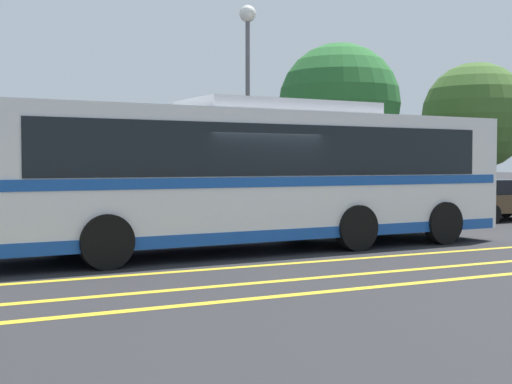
{
  "coord_description": "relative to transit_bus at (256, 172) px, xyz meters",
  "views": [
    {
      "loc": [
        -6.7,
        -13.6,
        1.9
      ],
      "look_at": [
        0.36,
        0.28,
        1.27
      ],
      "focal_mm": 50.0,
      "sensor_mm": 36.0,
      "label": 1
    }
  ],
  "objects": [
    {
      "name": "parked_car_2",
      "position": [
        -0.96,
        3.81,
        -0.96
      ],
      "size": [
        4.39,
        1.86,
        1.5
      ],
      "rotation": [
        0.0,
        0.0,
        -1.59
      ],
      "color": "maroon",
      "rests_on": "ground_plane"
    },
    {
      "name": "parked_car_4",
      "position": [
        10.88,
        3.55,
        -1.01
      ],
      "size": [
        3.97,
        1.97,
        1.36
      ],
      "rotation": [
        0.0,
        0.0,
        -1.56
      ],
      "color": "#4C3823",
      "rests_on": "ground_plane"
    },
    {
      "name": "tree_3",
      "position": [
        8.19,
        9.07,
        2.45
      ],
      "size": [
        4.66,
        4.66,
        6.49
      ],
      "color": "#513823",
      "rests_on": "ground_plane"
    },
    {
      "name": "tree_2",
      "position": [
        15.51,
        9.44,
        2.25
      ],
      "size": [
        4.63,
        4.63,
        6.27
      ],
      "color": "#513823",
      "rests_on": "ground_plane"
    },
    {
      "name": "lane_strip_2",
      "position": [
        -0.01,
        -5.02,
        -1.7
      ],
      "size": [
        32.13,
        0.2,
        0.01
      ],
      "primitive_type": "cube",
      "rotation": [
        0.0,
        0.0,
        1.57
      ],
      "color": "gold",
      "rests_on": "ground_plane"
    },
    {
      "name": "transit_bus",
      "position": [
        0.0,
        0.0,
        0.0
      ],
      "size": [
        12.53,
        3.09,
        3.26
      ],
      "rotation": [
        0.0,
        0.0,
        1.61
      ],
      "color": "silver",
      "rests_on": "ground_plane"
    },
    {
      "name": "lane_strip_1",
      "position": [
        -0.01,
        -3.87,
        -1.7
      ],
      "size": [
        32.13,
        0.2,
        0.01
      ],
      "primitive_type": "cube",
      "rotation": [
        0.0,
        0.0,
        1.57
      ],
      "color": "gold",
      "rests_on": "ground_plane"
    },
    {
      "name": "lane_strip_0",
      "position": [
        -0.01,
        -2.2,
        -1.7
      ],
      "size": [
        32.13,
        0.2,
        0.01
      ],
      "primitive_type": "cube",
      "rotation": [
        0.0,
        0.0,
        1.57
      ],
      "color": "gold",
      "rests_on": "ground_plane"
    },
    {
      "name": "curb_strip",
      "position": [
        -0.01,
        5.0,
        -1.63
      ],
      "size": [
        40.13,
        0.36,
        0.15
      ],
      "primitive_type": "cube",
      "color": "#99999E",
      "rests_on": "ground_plane"
    },
    {
      "name": "parked_car_3",
      "position": [
        5.57,
        3.72,
        -0.97
      ],
      "size": [
        4.34,
        2.05,
        1.48
      ],
      "rotation": [
        0.0,
        0.0,
        1.6
      ],
      "color": "olive",
      "rests_on": "ground_plane"
    },
    {
      "name": "street_lamp",
      "position": [
        2.91,
        6.32,
        3.33
      ],
      "size": [
        0.53,
        0.53,
        6.86
      ],
      "color": "#59595E",
      "rests_on": "ground_plane"
    },
    {
      "name": "ground_plane",
      "position": [
        -0.37,
        -0.28,
        -1.7
      ],
      "size": [
        220.0,
        220.0,
        0.0
      ],
      "primitive_type": "plane",
      "color": "#262628"
    }
  ]
}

